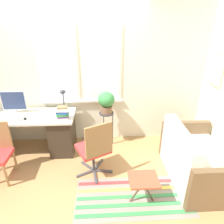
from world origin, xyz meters
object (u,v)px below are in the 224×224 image
(monitor, at_px, (14,102))
(potted_plant, at_px, (106,101))
(keyboard, at_px, (10,120))
(book_stack, at_px, (63,113))
(folding_stool, at_px, (143,181))
(mouse, at_px, (25,119))
(desk_lamp, at_px, (63,96))
(couch_loveseat, at_px, (196,161))
(office_chair_swivel, at_px, (95,148))
(plant_stand, at_px, (107,117))

(monitor, bearing_deg, potted_plant, 0.88)
(keyboard, height_order, potted_plant, potted_plant)
(book_stack, height_order, folding_stool, book_stack)
(mouse, bearing_deg, keyboard, -177.47)
(monitor, relative_size, keyboard, 1.19)
(desk_lamp, bearing_deg, keyboard, -156.80)
(desk_lamp, xyz_separation_m, book_stack, (0.03, -0.36, -0.15))
(couch_loveseat, height_order, potted_plant, potted_plant)
(keyboard, relative_size, office_chair_swivel, 0.36)
(keyboard, distance_m, book_stack, 0.87)
(mouse, relative_size, book_stack, 0.32)
(desk_lamp, bearing_deg, potted_plant, -4.48)
(folding_stool, bearing_deg, potted_plant, 107.27)
(mouse, bearing_deg, book_stack, -1.24)
(office_chair_swivel, relative_size, couch_loveseat, 0.75)
(plant_stand, bearing_deg, potted_plant, 26.57)
(desk_lamp, distance_m, couch_loveseat, 2.42)
(plant_stand, bearing_deg, mouse, -168.09)
(mouse, xyz_separation_m, folding_stool, (1.79, -1.10, -0.39))
(potted_plant, bearing_deg, mouse, -168.09)
(keyboard, relative_size, mouse, 4.75)
(office_chair_swivel, bearing_deg, folding_stool, 112.21)
(couch_loveseat, bearing_deg, potted_plant, 53.80)
(couch_loveseat, bearing_deg, mouse, 75.82)
(book_stack, bearing_deg, mouse, 178.76)
(desk_lamp, distance_m, book_stack, 0.39)
(desk_lamp, xyz_separation_m, potted_plant, (0.76, -0.06, -0.09))
(monitor, height_order, potted_plant, monitor)
(office_chair_swivel, relative_size, plant_stand, 1.41)
(monitor, relative_size, plant_stand, 0.60)
(monitor, xyz_separation_m, keyboard, (0.00, -0.27, -0.21))
(monitor, height_order, couch_loveseat, monitor)
(folding_stool, bearing_deg, office_chair_swivel, 138.88)
(book_stack, xyz_separation_m, potted_plant, (0.73, 0.30, 0.06))
(mouse, height_order, plant_stand, mouse)
(desk_lamp, relative_size, folding_stool, 0.96)
(plant_stand, xyz_separation_m, potted_plant, (0.00, 0.00, 0.30))
(keyboard, relative_size, book_stack, 1.53)
(mouse, height_order, book_stack, book_stack)
(monitor, xyz_separation_m, folding_stool, (2.03, -1.36, -0.59))
(couch_loveseat, bearing_deg, keyboard, 77.13)
(desk_lamp, height_order, office_chair_swivel, desk_lamp)
(office_chair_swivel, bearing_deg, book_stack, -71.89)
(desk_lamp, height_order, couch_loveseat, desk_lamp)
(keyboard, height_order, mouse, mouse)
(monitor, distance_m, folding_stool, 2.51)
(desk_lamp, distance_m, office_chair_swivel, 1.17)
(mouse, bearing_deg, potted_plant, 11.91)
(plant_stand, relative_size, folding_stool, 1.70)
(book_stack, xyz_separation_m, folding_stool, (1.16, -1.08, -0.48))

